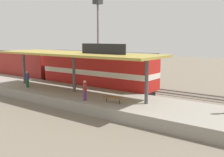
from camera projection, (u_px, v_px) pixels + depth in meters
ground_plane at (114, 90)px, 30.95m from camera, size 120.00×120.00×0.00m
track_near at (104, 93)px, 29.36m from camera, size 3.20×110.00×0.16m
track_far at (126, 87)px, 33.01m from camera, size 3.20×110.00×0.16m
platform at (74, 96)px, 25.65m from camera, size 6.00×44.00×0.90m
station_canopy at (74, 54)px, 24.97m from camera, size 5.20×18.00×4.70m
platform_bench at (113, 98)px, 21.02m from camera, size 0.44×1.70×0.50m
locomotive at (97, 71)px, 29.58m from camera, size 2.93×14.43×4.44m
passenger_carriage_single at (7, 63)px, 40.21m from camera, size 2.90×20.00×4.24m
freight_car at (91, 68)px, 36.15m from camera, size 2.80×12.00×3.54m
light_mast at (98, 22)px, 38.53m from camera, size 1.10×1.10×11.70m
person_waiting at (85, 89)px, 21.72m from camera, size 0.34×0.34×1.71m
person_walking at (27, 78)px, 27.67m from camera, size 0.34×0.34×1.71m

